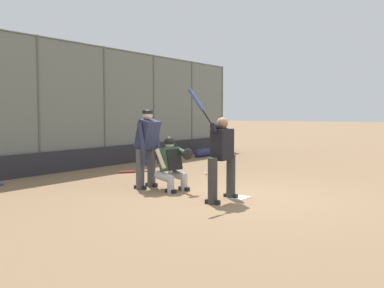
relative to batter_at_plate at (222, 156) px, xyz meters
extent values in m
plane|color=#846647|center=(-0.47, 0.09, -0.88)|extent=(160.00, 160.00, 0.00)
cube|color=white|center=(-0.47, 0.09, -0.87)|extent=(0.43, 0.43, 0.01)
cylinder|color=#515651|center=(-10.55, -6.07, 1.03)|extent=(0.08, 0.08, 3.81)
cylinder|color=#515651|center=(-8.03, -6.07, 1.03)|extent=(0.08, 0.08, 3.81)
cylinder|color=#515651|center=(-5.51, -6.07, 1.03)|extent=(0.08, 0.08, 3.81)
cylinder|color=#515651|center=(-2.99, -6.07, 1.03)|extent=(0.08, 0.08, 3.81)
cylinder|color=#515651|center=(-0.47, -6.07, 1.03)|extent=(0.08, 0.08, 3.81)
cube|color=slate|center=(-0.47, -6.07, 1.03)|extent=(20.16, 0.01, 3.81)
cylinder|color=#515651|center=(-0.47, -6.07, 2.90)|extent=(20.16, 0.06, 0.06)
cube|color=#28282D|center=(-0.47, -5.97, -0.58)|extent=(19.76, 0.18, 0.60)
cylinder|color=#333333|center=(-0.37, 0.00, -0.45)|extent=(0.18, 0.18, 0.87)
cube|color=black|center=(-0.37, 0.00, -0.84)|extent=(0.11, 0.28, 0.08)
cylinder|color=#333333|center=(0.35, 0.01, -0.45)|extent=(0.18, 0.18, 0.87)
cube|color=black|center=(0.35, 0.01, -0.84)|extent=(0.11, 0.28, 0.08)
cube|color=black|center=(-0.01, 0.01, 0.22)|extent=(0.47, 0.28, 0.60)
sphere|color=#936B4C|center=(-0.01, 0.01, 0.62)|extent=(0.22, 0.22, 0.22)
cylinder|color=black|center=(0.00, -0.02, 0.52)|extent=(0.61, 0.14, 0.23)
cylinder|color=black|center=(0.28, -0.02, 0.52)|extent=(0.13, 0.16, 0.16)
sphere|color=black|center=(0.29, -0.04, 0.59)|extent=(0.04, 0.04, 0.04)
cylinder|color=black|center=(0.34, -0.12, 0.73)|extent=(0.14, 0.19, 0.30)
cylinder|color=#334789|center=(0.46, -0.29, 1.07)|extent=(0.23, 0.29, 0.43)
cylinder|color=#B7B7BC|center=(-0.55, -1.26, -0.73)|extent=(0.15, 0.15, 0.30)
cylinder|color=#B7B7BC|center=(-0.58, -1.46, -0.56)|extent=(0.25, 0.48, 0.24)
cube|color=black|center=(-0.55, -1.26, -0.84)|extent=(0.14, 0.27, 0.08)
cylinder|color=#B7B7BC|center=(-0.15, -1.33, -0.73)|extent=(0.15, 0.15, 0.30)
cylinder|color=#B7B7BC|center=(-0.18, -1.53, -0.56)|extent=(0.25, 0.48, 0.24)
cube|color=black|center=(-0.15, -1.33, -0.84)|extent=(0.14, 0.27, 0.08)
cube|color=#2D5138|center=(-0.39, -1.54, -0.19)|extent=(0.49, 0.42, 0.55)
cube|color=black|center=(-0.37, -1.39, -0.19)|extent=(0.41, 0.20, 0.46)
sphere|color=beige|center=(-0.39, -1.54, 0.16)|extent=(0.20, 0.20, 0.20)
sphere|color=black|center=(-0.39, -1.54, 0.19)|extent=(0.23, 0.23, 0.23)
cylinder|color=#2D5138|center=(-0.51, -1.27, -0.02)|extent=(0.36, 0.50, 0.16)
ellipsoid|color=black|center=(-0.38, -1.05, -0.05)|extent=(0.31, 0.15, 0.24)
cylinder|color=beige|center=(-0.13, -1.58, -0.16)|extent=(0.14, 0.32, 0.44)
cylinder|color=#4C4C51|center=(-0.58, -2.20, -0.43)|extent=(0.19, 0.19, 0.90)
cube|color=black|center=(-0.58, -2.20, -0.84)|extent=(0.12, 0.28, 0.08)
cylinder|color=#4C4C51|center=(-0.17, -2.19, -0.43)|extent=(0.19, 0.19, 0.90)
cube|color=black|center=(-0.17, -2.19, -0.84)|extent=(0.12, 0.28, 0.08)
cube|color=#282D4C|center=(-0.38, -2.14, 0.34)|extent=(0.50, 0.44, 0.69)
sphere|color=beige|center=(-0.38, -2.14, 0.77)|extent=(0.23, 0.23, 0.23)
cylinder|color=black|center=(-0.38, -2.14, 0.84)|extent=(0.24, 0.24, 0.08)
cylinder|color=#282D4C|center=(-0.66, -2.08, 0.13)|extent=(0.15, 0.25, 0.96)
cylinder|color=#282D4C|center=(-0.10, -2.06, 0.13)|extent=(0.16, 0.26, 0.96)
sphere|color=black|center=(-2.44, -3.90, -0.85)|extent=(0.04, 0.04, 0.04)
cylinder|color=black|center=(-2.31, -3.99, -0.85)|extent=(0.28, 0.22, 0.03)
cylinder|color=maroon|center=(-1.99, -4.22, -0.85)|extent=(0.41, 0.32, 0.07)
ellipsoid|color=brown|center=(-5.26, -5.45, -0.83)|extent=(0.30, 0.19, 0.11)
ellipsoid|color=brown|center=(-5.18, -5.36, -0.83)|extent=(0.11, 0.08, 0.09)
sphere|color=white|center=(-2.95, -2.19, -0.84)|extent=(0.07, 0.07, 0.07)
cylinder|color=navy|center=(-7.39, -5.00, -0.72)|extent=(1.04, 0.31, 0.31)
sphere|color=navy|center=(-7.91, -5.00, -0.72)|extent=(0.31, 0.31, 0.31)
sphere|color=navy|center=(-6.87, -5.00, -0.72)|extent=(0.31, 0.31, 0.31)
camera|label=1|loc=(7.45, 4.29, 0.82)|focal=42.00mm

